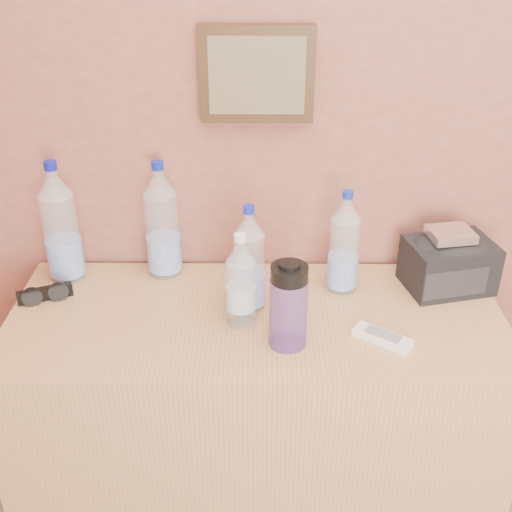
% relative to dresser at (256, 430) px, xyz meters
% --- Properties ---
extents(picture_frame, '(0.30, 0.03, 0.25)m').
position_rel_dresser_xyz_m(picture_frame, '(-0.00, 0.27, 0.99)').
color(picture_frame, '#382311').
rests_on(picture_frame, room_shell).
extents(dresser, '(1.33, 0.55, 0.83)m').
position_rel_dresser_xyz_m(dresser, '(0.00, 0.00, 0.00)').
color(dresser, tan).
rests_on(dresser, ground).
extents(pet_large_a, '(0.10, 0.10, 0.36)m').
position_rel_dresser_xyz_m(pet_large_a, '(-0.55, 0.19, 0.57)').
color(pet_large_a, silver).
rests_on(pet_large_a, dresser).
extents(pet_large_b, '(0.09, 0.09, 0.35)m').
position_rel_dresser_xyz_m(pet_large_b, '(-0.27, 0.22, 0.57)').
color(pet_large_b, white).
rests_on(pet_large_b, dresser).
extents(pet_large_c, '(0.08, 0.08, 0.30)m').
position_rel_dresser_xyz_m(pet_large_c, '(0.24, 0.14, 0.55)').
color(pet_large_c, white).
rests_on(pet_large_c, dresser).
extents(pet_large_d, '(0.08, 0.08, 0.30)m').
position_rel_dresser_xyz_m(pet_large_d, '(-0.02, 0.05, 0.55)').
color(pet_large_d, silver).
rests_on(pet_large_d, dresser).
extents(pet_small, '(0.07, 0.07, 0.26)m').
position_rel_dresser_xyz_m(pet_small, '(-0.04, -0.03, 0.53)').
color(pet_small, silver).
rests_on(pet_small, dresser).
extents(nalgene_bottle, '(0.09, 0.09, 0.23)m').
position_rel_dresser_xyz_m(nalgene_bottle, '(0.08, -0.12, 0.53)').
color(nalgene_bottle, '#5B3B8D').
rests_on(nalgene_bottle, dresser).
extents(sunglasses, '(0.16, 0.11, 0.04)m').
position_rel_dresser_xyz_m(sunglasses, '(-0.58, 0.07, 0.43)').
color(sunglasses, black).
rests_on(sunglasses, dresser).
extents(ac_remote, '(0.15, 0.13, 0.02)m').
position_rel_dresser_xyz_m(ac_remote, '(0.32, -0.11, 0.42)').
color(ac_remote, beige).
rests_on(ac_remote, dresser).
extents(toiletry_bag, '(0.27, 0.22, 0.16)m').
position_rel_dresser_xyz_m(toiletry_bag, '(0.54, 0.15, 0.49)').
color(toiletry_bag, black).
rests_on(toiletry_bag, dresser).
extents(foil_packet, '(0.13, 0.12, 0.02)m').
position_rel_dresser_xyz_m(foil_packet, '(0.53, 0.15, 0.58)').
color(foil_packet, silver).
rests_on(foil_packet, toiletry_bag).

